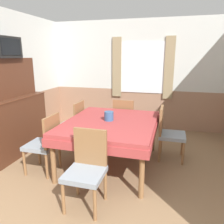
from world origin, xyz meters
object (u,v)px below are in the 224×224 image
dining_table (111,127)px  tv (4,47)px  chair_left_near (45,142)px  chair_head_window (124,119)px  chair_right_far (168,132)px  vase (109,116)px  chair_head_near (87,166)px  sideboard (13,114)px  chair_left_far (73,123)px

dining_table → tv: (-1.84, -0.04, 1.25)m
tv → dining_table: bearing=1.2°
chair_left_near → chair_head_window: size_ratio=1.00×
dining_table → chair_right_far: bearing=28.9°
dining_table → vase: (-0.04, 0.02, 0.17)m
tv → vase: 2.10m
chair_head_near → tv: size_ratio=1.67×
chair_head_window → vase: chair_head_window is taller
chair_left_near → dining_table: bearing=-61.1°
chair_right_far → tv: (-2.73, -0.53, 1.41)m
vase → sideboard: bearing=-178.8°
chair_head_window → chair_right_far: bearing=-30.8°
dining_table → chair_left_near: chair_left_near is taller
chair_right_far → vase: chair_right_far is taller
chair_head_near → chair_left_far: bearing=-59.5°
chair_left_near → tv: (-0.94, 0.46, 1.41)m
chair_left_far → tv: (-0.94, -0.53, 1.41)m
chair_right_far → sideboard: bearing=-79.5°
chair_head_near → tv: 2.52m
chair_left_near → chair_head_window: (0.89, 1.52, 0.00)m
chair_head_near → chair_left_far: (-0.89, 1.52, 0.00)m
sideboard → chair_left_near: bearing=-26.8°
chair_left_far → sideboard: sideboard is taller
chair_left_far → chair_left_near: bearing=-180.0°
chair_head_window → chair_left_far: 1.04m
chair_head_window → dining_table: bearing=-90.0°
chair_left_near → chair_right_far: bearing=-61.1°
chair_right_far → chair_head_window: (-0.89, 0.53, 0.00)m
chair_head_window → chair_left_far: (-0.89, -0.53, 0.00)m
chair_right_far → chair_head_window: same height
tv → sideboard: bearing=105.4°
chair_right_far → vase: size_ratio=6.18×
dining_table → chair_left_near: 1.03m
chair_head_window → sideboard: (-1.84, -1.04, 0.24)m
chair_left_far → sideboard: size_ratio=0.53×
vase → tv: bearing=-178.0°
chair_right_far → vase: (-0.93, -0.47, 0.33)m
dining_table → tv: size_ratio=3.06×
chair_head_near → chair_right_far: size_ratio=1.00×
sideboard → tv: (0.01, -0.02, 1.17)m
chair_right_far → chair_head_window: size_ratio=1.00×
chair_head_window → chair_left_far: same height
chair_left_near → chair_left_far: same height
dining_table → sideboard: sideboard is taller
dining_table → tv: 2.22m
chair_right_far → sideboard: size_ratio=0.53×
chair_head_near → sideboard: (-1.84, 1.01, 0.24)m
chair_left_far → chair_head_window: bearing=-59.2°
sideboard → vase: size_ratio=11.57×
chair_head_window → vase: 1.06m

